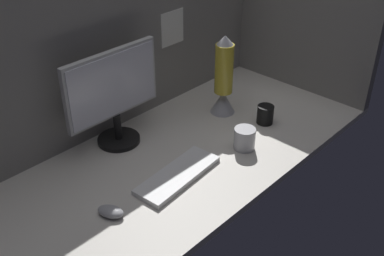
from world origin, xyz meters
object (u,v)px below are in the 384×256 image
monitor (113,93)px  keyboard (178,175)px  lava_lamp (224,81)px  mouse (111,211)px  mug_black_travel (265,114)px  mug_steel (245,138)px

monitor → keyboard: monitor is taller
lava_lamp → mouse: bearing=-167.3°
keyboard → mug_black_travel: 55.72cm
mug_steel → mouse: bearing=172.8°
mug_black_travel → keyboard: bearing=179.5°
mouse → monitor: bearing=26.1°
keyboard → mouse: mouse is taller
mug_black_travel → mug_steel: bearing=-165.8°
monitor → keyboard: size_ratio=1.20×
monitor → mug_black_travel: monitor is taller
monitor → mouse: bearing=-132.1°
monitor → mug_black_travel: 68.88cm
mouse → mug_steel: (63.84, -8.01, 2.91)cm
mouse → mug_steel: size_ratio=1.04×
monitor → lava_lamp: monitor is taller
monitor → mouse: (-31.25, -34.56, -21.06)cm
mug_steel → lava_lamp: lava_lamp is taller
mug_steel → lava_lamp: (17.26, 26.22, 11.25)cm
mouse → keyboard: bearing=-25.3°
mug_steel → lava_lamp: 33.34cm
keyboard → mug_black_travel: (55.62, -0.45, 3.25)cm
keyboard → mouse: (-30.78, 1.87, 0.70)cm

